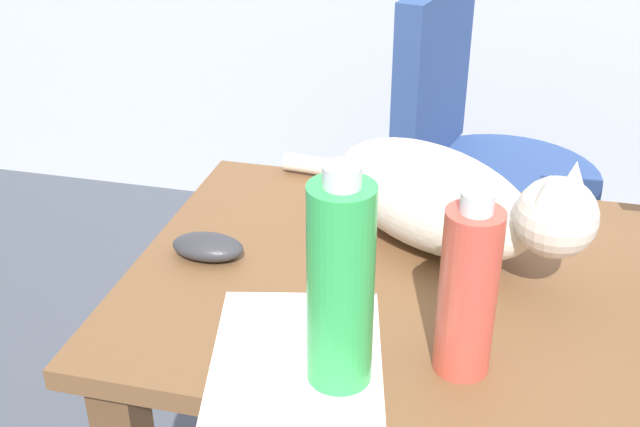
{
  "coord_description": "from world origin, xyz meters",
  "views": [
    {
      "loc": [
        -0.24,
        -0.98,
        1.34
      ],
      "look_at": [
        -0.49,
        0.05,
        0.77
      ],
      "focal_mm": 44.95,
      "sensor_mm": 36.0,
      "label": 1
    }
  ],
  "objects_px": {
    "office_chair": "(477,217)",
    "water_bottle": "(340,285)",
    "computer_mouse": "(208,247)",
    "spray_bottle": "(468,290)",
    "cat": "(443,198)"
  },
  "relations": [
    {
      "from": "water_bottle",
      "to": "cat",
      "type": "bearing_deg",
      "value": 76.63
    },
    {
      "from": "office_chair",
      "to": "water_bottle",
      "type": "xyz_separation_m",
      "value": [
        -0.12,
        -1.0,
        0.43
      ]
    },
    {
      "from": "office_chair",
      "to": "spray_bottle",
      "type": "height_order",
      "value": "same"
    },
    {
      "from": "cat",
      "to": "computer_mouse",
      "type": "distance_m",
      "value": 0.36
    },
    {
      "from": "office_chair",
      "to": "water_bottle",
      "type": "distance_m",
      "value": 1.09
    },
    {
      "from": "cat",
      "to": "spray_bottle",
      "type": "xyz_separation_m",
      "value": [
        0.06,
        -0.29,
        0.03
      ]
    },
    {
      "from": "cat",
      "to": "spray_bottle",
      "type": "distance_m",
      "value": 0.29
    },
    {
      "from": "computer_mouse",
      "to": "water_bottle",
      "type": "xyz_separation_m",
      "value": [
        0.25,
        -0.22,
        0.11
      ]
    },
    {
      "from": "water_bottle",
      "to": "computer_mouse",
      "type": "bearing_deg",
      "value": 138.6
    },
    {
      "from": "office_chair",
      "to": "spray_bottle",
      "type": "xyz_separation_m",
      "value": [
        0.02,
        -0.94,
        0.41
      ]
    },
    {
      "from": "water_bottle",
      "to": "office_chair",
      "type": "bearing_deg",
      "value": 83.13
    },
    {
      "from": "office_chair",
      "to": "water_bottle",
      "type": "height_order",
      "value": "water_bottle"
    },
    {
      "from": "office_chair",
      "to": "computer_mouse",
      "type": "bearing_deg",
      "value": -115.5
    },
    {
      "from": "water_bottle",
      "to": "spray_bottle",
      "type": "height_order",
      "value": "water_bottle"
    },
    {
      "from": "water_bottle",
      "to": "spray_bottle",
      "type": "distance_m",
      "value": 0.15
    }
  ]
}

